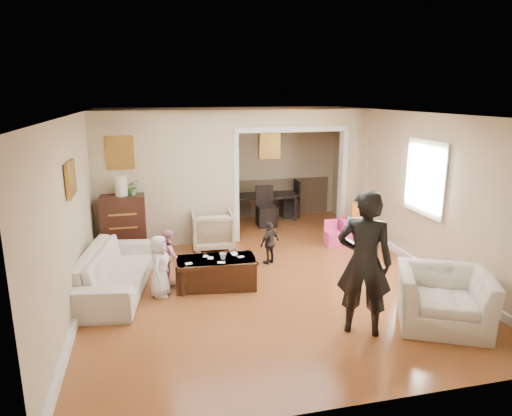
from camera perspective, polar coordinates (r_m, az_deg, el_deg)
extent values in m
plane|color=#A3592A|center=(7.72, 0.35, -7.94)|extent=(7.00, 7.00, 0.00)
cube|color=#C0AC8C|center=(8.90, -11.08, 3.51)|extent=(2.75, 0.18, 2.60)
cube|color=#C0AC8C|center=(9.82, 12.03, 4.44)|extent=(0.55, 0.18, 2.60)
cube|color=#C0AC8C|center=(9.20, 4.46, 11.12)|extent=(2.22, 0.18, 0.35)
cube|color=white|center=(8.02, 20.45, 3.55)|extent=(0.03, 0.95, 1.10)
cube|color=brown|center=(8.73, -16.67, 6.63)|extent=(0.45, 0.03, 0.55)
cube|color=brown|center=(6.52, -22.13, 3.39)|extent=(0.03, 0.55, 0.40)
cube|color=brown|center=(10.82, 1.74, 7.75)|extent=(0.45, 0.03, 0.55)
imported|color=beige|center=(7.21, -17.16, -7.45)|extent=(1.20, 2.32, 0.65)
imported|color=tan|center=(8.78, -5.47, -2.75)|extent=(0.81, 0.83, 0.72)
imported|color=beige|center=(6.38, 22.38, -10.44)|extent=(1.43, 1.36, 0.72)
cube|color=#34140F|center=(8.78, -16.16, -1.99)|extent=(0.79, 0.45, 1.09)
cylinder|color=#FFECCF|center=(8.62, -16.49, 2.65)|extent=(0.22, 0.22, 0.36)
imported|color=#3E7032|center=(8.61, -15.15, 2.52)|extent=(0.26, 0.23, 0.29)
cube|color=#351F11|center=(7.11, -4.97, -8.01)|extent=(1.26, 0.75, 0.45)
imported|color=beige|center=(6.98, -4.14, -6.03)|extent=(0.12, 0.12, 0.10)
cube|color=#E03A98|center=(9.30, 11.93, -2.83)|extent=(0.54, 0.54, 0.47)
cube|color=yellow|center=(9.33, 12.46, -0.32)|extent=(0.21, 0.09, 0.30)
cylinder|color=#29C0CF|center=(9.14, 11.58, -1.30)|extent=(0.08, 0.08, 0.08)
cube|color=red|center=(9.28, 11.03, -1.13)|extent=(0.09, 0.08, 0.05)
imported|color=white|center=(9.14, 12.61, -1.44)|extent=(0.22, 0.22, 0.05)
imported|color=black|center=(10.82, 0.41, 0.25)|extent=(1.79, 1.07, 0.61)
imported|color=black|center=(5.69, 13.38, -6.68)|extent=(0.79, 0.70, 1.82)
imported|color=white|center=(6.83, -11.95, -7.10)|extent=(0.42, 0.52, 0.92)
imported|color=pink|center=(7.26, -10.86, -5.96)|extent=(0.41, 0.48, 0.87)
imported|color=black|center=(7.95, 1.73, -4.38)|extent=(0.47, 0.39, 0.75)
cube|color=white|center=(7.14, -6.34, -6.01)|extent=(0.10, 0.11, 0.00)
cube|color=white|center=(6.88, -8.40, -6.88)|extent=(0.12, 0.10, 0.00)
cube|color=white|center=(7.17, -2.68, -5.86)|extent=(0.10, 0.10, 0.00)
cube|color=white|center=(7.25, -2.78, -5.62)|extent=(0.12, 0.10, 0.00)
cube|color=white|center=(6.87, -4.37, -6.79)|extent=(0.13, 0.11, 0.00)
cube|color=white|center=(7.06, -5.70, -6.23)|extent=(0.10, 0.12, 0.00)
cube|color=white|center=(7.08, -1.92, -6.11)|extent=(0.12, 0.11, 0.00)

